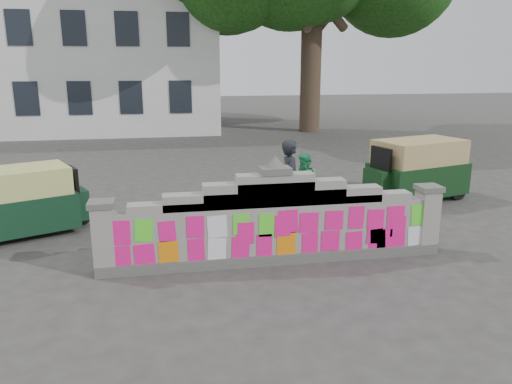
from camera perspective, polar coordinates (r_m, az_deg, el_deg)
ground at (r=9.40m, az=2.10°, el=-7.97°), size 100.00×100.00×0.00m
parapet_wall at (r=9.13m, az=2.16°, el=-3.63°), size 6.48×0.44×2.01m
building at (r=30.88m, az=-20.70°, el=14.32°), size 16.00×10.00×8.90m
cyclist_bike at (r=10.77m, az=3.90°, el=-2.04°), size 2.07×0.85×1.06m
cyclist_rider at (r=10.68m, az=3.94°, el=-0.13°), size 0.48×0.69×1.80m
pedestrian at (r=12.22m, az=5.65°, el=0.94°), size 0.91×0.91×1.49m
rickshaw_left at (r=11.70m, az=-25.30°, el=-0.93°), size 2.72×2.05×1.47m
rickshaw_right at (r=14.10m, az=17.82°, el=2.53°), size 3.02×2.00×1.62m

